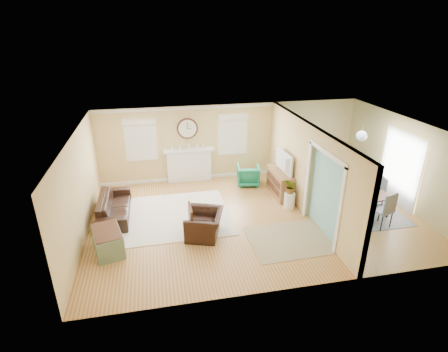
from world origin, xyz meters
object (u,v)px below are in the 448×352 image
Objects in this scene: sofa at (114,206)px; green_chair at (248,175)px; dining_table at (356,197)px; eames_chair at (205,224)px; credenza at (280,183)px.

green_chair is (4.27, 1.33, 0.04)m from sofa.
green_chair is at bearing 40.33° from dining_table.
green_chair is 3.49m from dining_table.
credenza is at bearing 142.66° from eames_chair.
sofa is 2.04× the size of eames_chair.
green_chair is 0.54× the size of credenza.
dining_table is at bearing 115.72° from eames_chair.
eames_chair is (2.35, -1.51, 0.03)m from sofa.
credenza reaches higher than dining_table.
green_chair is (1.92, 2.84, 0.01)m from eames_chair.
green_chair is 1.24m from credenza.
dining_table is at bearing 151.53° from green_chair.
eames_chair is 1.36× the size of green_chair.
credenza is 0.72× the size of dining_table.
sofa is 1.52× the size of credenza.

